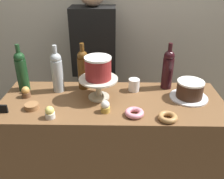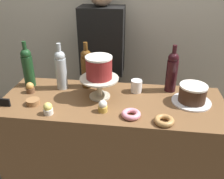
{
  "view_description": "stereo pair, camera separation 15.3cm",
  "coord_description": "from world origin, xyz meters",
  "px_view_note": "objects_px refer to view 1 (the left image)",
  "views": [
    {
      "loc": [
        0.03,
        -1.36,
        1.7
      ],
      "look_at": [
        0.0,
        0.0,
        0.99
      ],
      "focal_mm": 39.04,
      "sensor_mm": 36.0,
      "label": 1
    },
    {
      "loc": [
        0.18,
        -1.35,
        1.7
      ],
      "look_at": [
        0.0,
        0.0,
        0.99
      ],
      "focal_mm": 39.04,
      "sensor_mm": 36.0,
      "label": 2
    }
  ],
  "objects_px": {
    "wine_bottle_clear": "(57,71)",
    "donut_pink": "(134,113)",
    "white_layer_cake": "(98,68)",
    "coffee_cup_ceramic": "(134,85)",
    "chocolate_round_cake": "(190,89)",
    "wine_bottle_green": "(22,70)",
    "wine_bottle_amber": "(83,69)",
    "cookie_stack": "(32,106)",
    "price_sign_chalkboard": "(2,109)",
    "donut_maple": "(168,117)",
    "cupcake_caramel": "(26,92)",
    "cupcake_vanilla": "(105,107)",
    "cupcake_lemon": "(50,113)",
    "wine_bottle_dark_red": "(168,69)",
    "cake_stand_pedestal": "(99,84)",
    "barista_figure": "(95,73)"
  },
  "relations": [
    {
      "from": "cake_stand_pedestal",
      "to": "donut_maple",
      "type": "relative_size",
      "value": 2.23
    },
    {
      "from": "wine_bottle_dark_red",
      "to": "donut_pink",
      "type": "xyz_separation_m",
      "value": [
        -0.25,
        -0.36,
        -0.13
      ]
    },
    {
      "from": "donut_maple",
      "to": "cupcake_vanilla",
      "type": "bearing_deg",
      "value": 168.03
    },
    {
      "from": "wine_bottle_green",
      "to": "barista_figure",
      "type": "bearing_deg",
      "value": 45.73
    },
    {
      "from": "chocolate_round_cake",
      "to": "cookie_stack",
      "type": "distance_m",
      "value": 1.0
    },
    {
      "from": "donut_maple",
      "to": "cookie_stack",
      "type": "relative_size",
      "value": 1.33
    },
    {
      "from": "chocolate_round_cake",
      "to": "donut_maple",
      "type": "height_order",
      "value": "chocolate_round_cake"
    },
    {
      "from": "donut_pink",
      "to": "cookie_stack",
      "type": "relative_size",
      "value": 1.33
    },
    {
      "from": "cake_stand_pedestal",
      "to": "cookie_stack",
      "type": "xyz_separation_m",
      "value": [
        -0.4,
        -0.15,
        -0.08
      ]
    },
    {
      "from": "cupcake_lemon",
      "to": "cookie_stack",
      "type": "bearing_deg",
      "value": 145.17
    },
    {
      "from": "white_layer_cake",
      "to": "coffee_cup_ceramic",
      "type": "distance_m",
      "value": 0.31
    },
    {
      "from": "white_layer_cake",
      "to": "cupcake_vanilla",
      "type": "relative_size",
      "value": 2.26
    },
    {
      "from": "cupcake_vanilla",
      "to": "donut_pink",
      "type": "height_order",
      "value": "cupcake_vanilla"
    },
    {
      "from": "wine_bottle_dark_red",
      "to": "donut_maple",
      "type": "xyz_separation_m",
      "value": [
        -0.06,
        -0.4,
        -0.13
      ]
    },
    {
      "from": "wine_bottle_amber",
      "to": "cupcake_vanilla",
      "type": "bearing_deg",
      "value": -62.36
    },
    {
      "from": "price_sign_chalkboard",
      "to": "coffee_cup_ceramic",
      "type": "distance_m",
      "value": 0.85
    },
    {
      "from": "cake_stand_pedestal",
      "to": "donut_pink",
      "type": "bearing_deg",
      "value": -43.29
    },
    {
      "from": "cupcake_lemon",
      "to": "coffee_cup_ceramic",
      "type": "xyz_separation_m",
      "value": [
        0.5,
        0.35,
        0.01
      ]
    },
    {
      "from": "chocolate_round_cake",
      "to": "wine_bottle_green",
      "type": "relative_size",
      "value": 0.53
    },
    {
      "from": "coffee_cup_ceramic",
      "to": "cupcake_lemon",
      "type": "bearing_deg",
      "value": -145.16
    },
    {
      "from": "wine_bottle_green",
      "to": "cupcake_lemon",
      "type": "relative_size",
      "value": 4.38
    },
    {
      "from": "wine_bottle_dark_red",
      "to": "cupcake_caramel",
      "type": "relative_size",
      "value": 4.38
    },
    {
      "from": "cookie_stack",
      "to": "donut_pink",
      "type": "bearing_deg",
      "value": -5.54
    },
    {
      "from": "barista_figure",
      "to": "cookie_stack",
      "type": "bearing_deg",
      "value": -114.23
    },
    {
      "from": "cupcake_vanilla",
      "to": "cookie_stack",
      "type": "height_order",
      "value": "cupcake_vanilla"
    },
    {
      "from": "cake_stand_pedestal",
      "to": "cupcake_vanilla",
      "type": "distance_m",
      "value": 0.19
    },
    {
      "from": "cupcake_lemon",
      "to": "wine_bottle_green",
      "type": "bearing_deg",
      "value": 127.3
    },
    {
      "from": "cupcake_vanilla",
      "to": "donut_pink",
      "type": "xyz_separation_m",
      "value": [
        0.17,
        -0.03,
        -0.02
      ]
    },
    {
      "from": "wine_bottle_amber",
      "to": "coffee_cup_ceramic",
      "type": "relative_size",
      "value": 3.83
    },
    {
      "from": "donut_maple",
      "to": "donut_pink",
      "type": "distance_m",
      "value": 0.19
    },
    {
      "from": "cake_stand_pedestal",
      "to": "cupcake_lemon",
      "type": "height_order",
      "value": "cake_stand_pedestal"
    },
    {
      "from": "cookie_stack",
      "to": "price_sign_chalkboard",
      "type": "xyz_separation_m",
      "value": [
        -0.16,
        -0.05,
        0.01
      ]
    },
    {
      "from": "white_layer_cake",
      "to": "cupcake_lemon",
      "type": "height_order",
      "value": "white_layer_cake"
    },
    {
      "from": "donut_maple",
      "to": "wine_bottle_amber",
      "type": "bearing_deg",
      "value": 143.22
    },
    {
      "from": "wine_bottle_clear",
      "to": "donut_pink",
      "type": "relative_size",
      "value": 2.91
    },
    {
      "from": "cupcake_lemon",
      "to": "white_layer_cake",
      "type": "bearing_deg",
      "value": 42.7
    },
    {
      "from": "donut_maple",
      "to": "price_sign_chalkboard",
      "type": "relative_size",
      "value": 1.6
    },
    {
      "from": "coffee_cup_ceramic",
      "to": "wine_bottle_amber",
      "type": "bearing_deg",
      "value": 174.41
    },
    {
      "from": "white_layer_cake",
      "to": "donut_pink",
      "type": "xyz_separation_m",
      "value": [
        0.22,
        -0.21,
        -0.19
      ]
    },
    {
      "from": "wine_bottle_amber",
      "to": "cupcake_lemon",
      "type": "relative_size",
      "value": 4.38
    },
    {
      "from": "wine_bottle_clear",
      "to": "donut_maple",
      "type": "xyz_separation_m",
      "value": [
        0.69,
        -0.34,
        -0.13
      ]
    },
    {
      "from": "chocolate_round_cake",
      "to": "cupcake_caramel",
      "type": "bearing_deg",
      "value": -179.68
    },
    {
      "from": "wine_bottle_amber",
      "to": "coffee_cup_ceramic",
      "type": "height_order",
      "value": "wine_bottle_amber"
    },
    {
      "from": "wine_bottle_amber",
      "to": "cupcake_caramel",
      "type": "distance_m",
      "value": 0.41
    },
    {
      "from": "cupcake_caramel",
      "to": "cookie_stack",
      "type": "distance_m",
      "value": 0.17
    },
    {
      "from": "cupcake_caramel",
      "to": "donut_pink",
      "type": "relative_size",
      "value": 0.66
    },
    {
      "from": "wine_bottle_dark_red",
      "to": "wine_bottle_green",
      "type": "bearing_deg",
      "value": -177.19
    },
    {
      "from": "wine_bottle_dark_red",
      "to": "coffee_cup_ceramic",
      "type": "relative_size",
      "value": 3.83
    },
    {
      "from": "wine_bottle_clear",
      "to": "cake_stand_pedestal",
      "type": "bearing_deg",
      "value": -18.37
    },
    {
      "from": "cookie_stack",
      "to": "price_sign_chalkboard",
      "type": "height_order",
      "value": "price_sign_chalkboard"
    }
  ]
}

